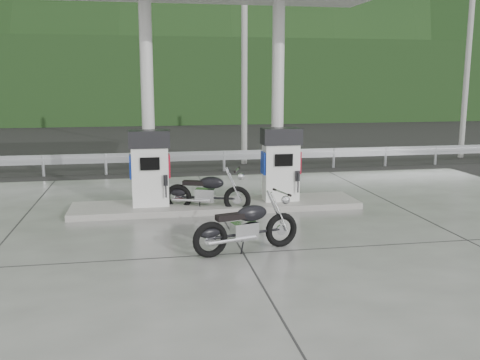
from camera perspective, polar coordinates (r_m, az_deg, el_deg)
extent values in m
plane|color=black|center=(10.78, -0.63, -6.26)|extent=(160.00, 160.00, 0.00)
cube|color=slate|center=(10.78, -0.63, -6.21)|extent=(18.00, 14.00, 0.02)
cube|color=gray|center=(13.14, -2.46, -2.73)|extent=(7.00, 1.40, 0.15)
cylinder|color=silver|center=(13.07, -9.83, 8.47)|extent=(0.30, 0.30, 5.00)
cylinder|color=silver|center=(13.49, 4.05, 8.66)|extent=(0.30, 0.30, 5.00)
cube|color=black|center=(21.96, -5.66, 2.41)|extent=(60.00, 7.00, 0.01)
cylinder|color=gray|center=(20.03, 0.47, 13.14)|extent=(0.22, 0.22, 8.00)
cylinder|color=gray|center=(23.44, 23.15, 11.95)|extent=(0.22, 0.22, 8.00)
cube|color=black|center=(40.20, -7.93, 10.38)|extent=(80.00, 6.00, 6.00)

